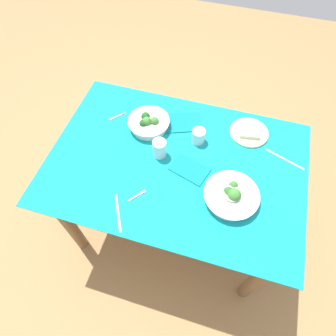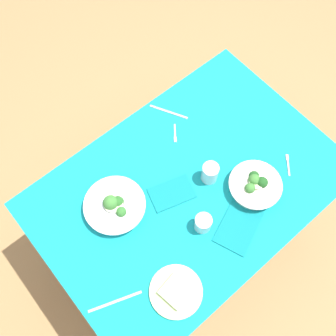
{
  "view_description": "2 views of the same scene",
  "coord_description": "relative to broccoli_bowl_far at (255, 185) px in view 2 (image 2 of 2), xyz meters",
  "views": [
    {
      "loc": [
        0.2,
        -0.83,
        2.02
      ],
      "look_at": [
        -0.02,
        -0.07,
        0.78
      ],
      "focal_mm": 31.5,
      "sensor_mm": 36.0,
      "label": 1
    },
    {
      "loc": [
        0.49,
        0.44,
        2.38
      ],
      "look_at": [
        0.02,
        -0.11,
        0.78
      ],
      "focal_mm": 42.46,
      "sensor_mm": 36.0,
      "label": 2
    }
  ],
  "objects": [
    {
      "name": "fork_by_far_bowl",
      "position": [
        -0.2,
        0.02,
        -0.03
      ],
      "size": [
        0.08,
        0.09,
        0.0
      ],
      "rotation": [
        0.0,
        0.0,
        3.99
      ],
      "color": "#B7B7BC",
      "rests_on": "dining_table"
    },
    {
      "name": "broccoli_bowl_far",
      "position": [
        0.0,
        0.0,
        0.0
      ],
      "size": [
        0.23,
        0.23,
        0.09
      ],
      "color": "silver",
      "rests_on": "dining_table"
    },
    {
      "name": "broccoli_bowl_near",
      "position": [
        0.52,
        -0.32,
        -0.0
      ],
      "size": [
        0.26,
        0.26,
        0.09
      ],
      "color": "white",
      "rests_on": "dining_table"
    },
    {
      "name": "table_knife_left",
      "position": [
        0.75,
        -0.01,
        -0.03
      ],
      "size": [
        0.21,
        0.08,
        0.0
      ],
      "primitive_type": "cube",
      "rotation": [
        0.0,
        0.0,
        5.93
      ],
      "color": "#B7B7BC",
      "rests_on": "dining_table"
    },
    {
      "name": "table_knife_right",
      "position": [
        0.03,
        -0.54,
        -0.03
      ],
      "size": [
        0.1,
        0.18,
        0.0
      ],
      "primitive_type": "cube",
      "rotation": [
        0.0,
        0.0,
        2.06
      ],
      "color": "#B7B7BC",
      "rests_on": "dining_table"
    },
    {
      "name": "bread_side_plate",
      "position": [
        0.55,
        0.11,
        -0.02
      ],
      "size": [
        0.21,
        0.21,
        0.03
      ],
      "color": "#B7D684",
      "rests_on": "dining_table"
    },
    {
      "name": "ground_plane",
      "position": [
        0.21,
        -0.19,
        -0.78
      ],
      "size": [
        6.0,
        6.0,
        0.0
      ],
      "primitive_type": "plane",
      "color": "#9E7547"
    },
    {
      "name": "fork_by_near_bowl",
      "position": [
        0.09,
        -0.43,
        -0.03
      ],
      "size": [
        0.07,
        0.08,
        0.0
      ],
      "rotation": [
        0.0,
        0.0,
        0.89
      ],
      "color": "#B7B7BC",
      "rests_on": "dining_table"
    },
    {
      "name": "napkin_folded_upper",
      "position": [
        0.17,
        0.08,
        -0.03
      ],
      "size": [
        0.25,
        0.21,
        0.01
      ],
      "primitive_type": "cube",
      "rotation": [
        0.0,
        0.0,
        0.37
      ],
      "color": "#0F777D",
      "rests_on": "dining_table"
    },
    {
      "name": "napkin_folded_lower",
      "position": [
        0.29,
        -0.21,
        -0.03
      ],
      "size": [
        0.22,
        0.17,
        0.01
      ],
      "primitive_type": "cube",
      "rotation": [
        0.0,
        0.0,
        -0.3
      ],
      "color": "#0F777D",
      "rests_on": "dining_table"
    },
    {
      "name": "water_glass_center",
      "position": [
        0.12,
        -0.16,
        0.02
      ],
      "size": [
        0.07,
        0.07,
        0.1
      ],
      "primitive_type": "cylinder",
      "color": "silver",
      "rests_on": "dining_table"
    },
    {
      "name": "water_glass_side",
      "position": [
        0.29,
        -0.02,
        0.01
      ],
      "size": [
        0.07,
        0.07,
        0.08
      ],
      "primitive_type": "cylinder",
      "color": "silver",
      "rests_on": "dining_table"
    },
    {
      "name": "dining_table",
      "position": [
        0.21,
        -0.19,
        -0.15
      ],
      "size": [
        1.33,
        0.91,
        0.75
      ],
      "color": "teal",
      "rests_on": "ground_plane"
    }
  ]
}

